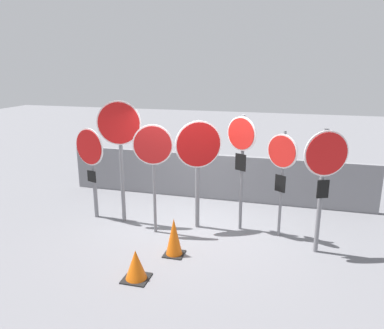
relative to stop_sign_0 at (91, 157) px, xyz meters
The scene contains 11 objects.
ground_plane 2.74m from the stop_sign_0, ahead, with size 40.00×40.00×0.00m, color slate.
fence_back 3.14m from the stop_sign_0, 38.99° to the left, with size 7.77×0.12×1.16m.
stop_sign_0 is the anchor object (origin of this frame).
stop_sign_1 0.90m from the stop_sign_0, ahead, with size 0.89×0.28×2.65m.
stop_sign_2 1.67m from the stop_sign_0, 13.89° to the right, with size 0.78×0.21×2.25m.
stop_sign_3 2.39m from the stop_sign_0, ahead, with size 0.84×0.50×2.29m.
stop_sign_4 3.26m from the stop_sign_0, ahead, with size 0.61×0.36×2.41m.
stop_sign_5 4.04m from the stop_sign_0, ahead, with size 0.57×0.38×2.15m.
stop_sign_6 4.79m from the stop_sign_0, ahead, with size 0.75×0.35×2.31m.
traffic_cone_0 3.05m from the stop_sign_0, 47.59° to the right, with size 0.42×0.42×0.51m.
traffic_cone_1 2.75m from the stop_sign_0, 27.32° to the right, with size 0.36×0.36×0.71m.
Camera 1 is at (1.82, -6.99, 3.37)m, focal length 35.00 mm.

